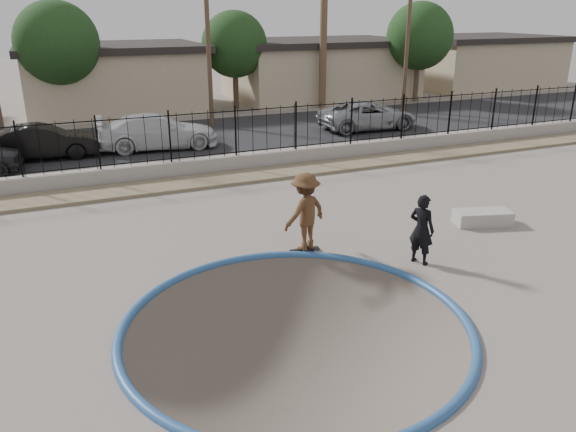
# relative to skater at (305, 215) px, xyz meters

# --- Properties ---
(ground) EXTENTS (120.00, 120.00, 2.20)m
(ground) POSITION_rel_skater_xyz_m (-1.68, 9.77, -2.10)
(ground) COLOR #6F645C
(ground) RESTS_ON ground
(bowl_pit) EXTENTS (6.84, 6.84, 1.80)m
(bowl_pit) POSITION_rel_skater_xyz_m (-1.68, -3.23, -1.00)
(bowl_pit) COLOR #534A40
(bowl_pit) RESTS_ON ground
(coping_ring) EXTENTS (7.04, 7.04, 0.20)m
(coping_ring) POSITION_rel_skater_xyz_m (-1.68, -3.23, -1.00)
(coping_ring) COLOR #2A5489
(coping_ring) RESTS_ON ground
(rock_strip) EXTENTS (42.00, 1.60, 0.11)m
(rock_strip) POSITION_rel_skater_xyz_m (-1.68, 6.97, -0.95)
(rock_strip) COLOR #8B7C5B
(rock_strip) RESTS_ON ground
(retaining_wall) EXTENTS (42.00, 0.45, 0.60)m
(retaining_wall) POSITION_rel_skater_xyz_m (-1.68, 8.07, -0.70)
(retaining_wall) COLOR gray
(retaining_wall) RESTS_ON ground
(fence) EXTENTS (40.00, 0.04, 1.80)m
(fence) POSITION_rel_skater_xyz_m (-1.68, 8.07, 0.50)
(fence) COLOR black
(fence) RESTS_ON retaining_wall
(street) EXTENTS (90.00, 8.00, 0.04)m
(street) POSITION_rel_skater_xyz_m (-1.68, 14.77, -0.98)
(street) COLOR black
(street) RESTS_ON ground
(house_center) EXTENTS (10.60, 8.60, 3.90)m
(house_center) POSITION_rel_skater_xyz_m (-1.68, 24.27, 0.97)
(house_center) COLOR tan
(house_center) RESTS_ON ground
(house_east) EXTENTS (12.60, 8.60, 3.90)m
(house_east) POSITION_rel_skater_xyz_m (12.32, 24.27, 0.97)
(house_east) COLOR tan
(house_east) RESTS_ON ground
(house_east_far) EXTENTS (11.60, 8.60, 3.90)m
(house_east_far) POSITION_rel_skater_xyz_m (26.32, 24.27, 0.97)
(house_east_far) COLOR tan
(house_east_far) RESTS_ON ground
(utility_pole_mid) EXTENTS (1.70, 0.24, 9.50)m
(utility_pole_mid) POSITION_rel_skater_xyz_m (2.32, 16.77, 3.95)
(utility_pole_mid) COLOR #473323
(utility_pole_mid) RESTS_ON ground
(utility_pole_right) EXTENTS (1.70, 0.24, 9.00)m
(utility_pole_right) POSITION_rel_skater_xyz_m (14.32, 16.77, 3.70)
(utility_pole_right) COLOR #473323
(utility_pole_right) RESTS_ON ground
(street_tree_left) EXTENTS (4.32, 4.32, 6.36)m
(street_tree_left) POSITION_rel_skater_xyz_m (-4.68, 20.77, 3.19)
(street_tree_left) COLOR #473323
(street_tree_left) RESTS_ON ground
(street_tree_mid) EXTENTS (3.96, 3.96, 5.83)m
(street_tree_mid) POSITION_rel_skater_xyz_m (5.32, 21.77, 2.84)
(street_tree_mid) COLOR #473323
(street_tree_mid) RESTS_ON ground
(street_tree_right) EXTENTS (4.32, 4.32, 6.36)m
(street_tree_right) POSITION_rel_skater_xyz_m (17.32, 19.77, 3.19)
(street_tree_right) COLOR #473323
(street_tree_right) RESTS_ON ground
(skater) EXTENTS (1.47, 1.14, 2.00)m
(skater) POSITION_rel_skater_xyz_m (0.00, 0.00, 0.00)
(skater) COLOR brown
(skater) RESTS_ON ground
(skateboard) EXTENTS (0.80, 0.25, 0.07)m
(skateboard) POSITION_rel_skater_xyz_m (0.00, 0.00, -0.95)
(skateboard) COLOR black
(skateboard) RESTS_ON ground
(videographer) EXTENTS (0.66, 0.76, 1.76)m
(videographer) POSITION_rel_skater_xyz_m (2.32, -1.71, -0.12)
(videographer) COLOR black
(videographer) RESTS_ON ground
(concrete_ledge) EXTENTS (1.73, 1.14, 0.40)m
(concrete_ledge) POSITION_rel_skater_xyz_m (5.59, -0.23, -0.80)
(concrete_ledge) COLOR #A8A095
(concrete_ledge) RESTS_ON ground
(car_b) EXTENTS (4.37, 1.66, 1.42)m
(car_b) POSITION_rel_skater_xyz_m (-5.97, 12.77, -0.25)
(car_b) COLOR black
(car_b) RESTS_ON street
(car_c) EXTENTS (5.40, 2.58, 1.52)m
(car_c) POSITION_rel_skater_xyz_m (-1.27, 12.77, -0.21)
(car_c) COLOR silver
(car_c) RESTS_ON street
(car_d) EXTENTS (5.18, 2.49, 1.42)m
(car_d) POSITION_rel_skater_xyz_m (9.47, 12.77, -0.25)
(car_d) COLOR gray
(car_d) RESTS_ON street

